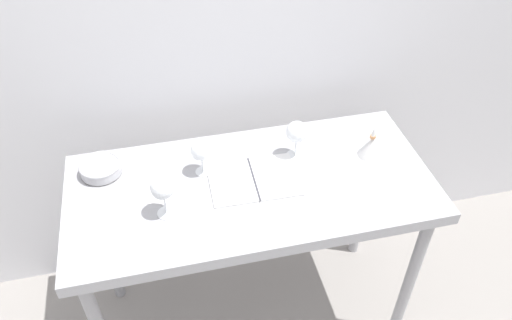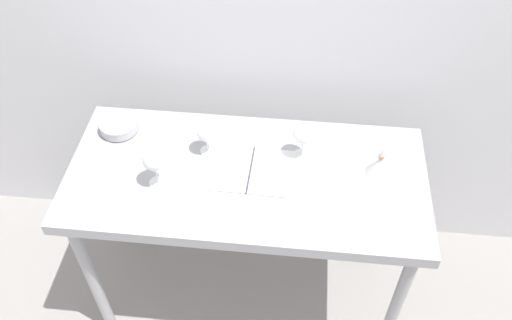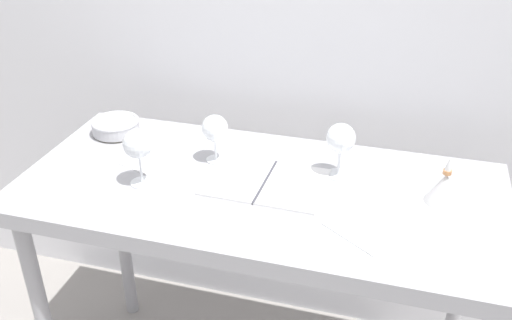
# 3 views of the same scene
# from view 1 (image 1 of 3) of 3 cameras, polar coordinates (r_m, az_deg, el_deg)

# --- Properties ---
(ground_plane) EXTENTS (6.00, 6.00, 0.00)m
(ground_plane) POSITION_cam_1_polar(r_m,az_deg,el_deg) (2.62, -0.45, -16.89)
(ground_plane) COLOR gray
(back_wall) EXTENTS (3.80, 0.04, 2.60)m
(back_wall) POSITION_cam_1_polar(r_m,az_deg,el_deg) (2.08, -3.71, 14.72)
(back_wall) COLOR silver
(back_wall) RESTS_ON ground_plane
(steel_counter) EXTENTS (1.40, 0.65, 0.90)m
(steel_counter) POSITION_cam_1_polar(r_m,az_deg,el_deg) (1.99, -0.53, -4.88)
(steel_counter) COLOR #A1A1A6
(steel_counter) RESTS_ON ground_plane
(wine_glass_far_right) EXTENTS (0.09, 0.09, 0.17)m
(wine_glass_far_right) POSITION_cam_1_polar(r_m,az_deg,el_deg) (1.97, 4.65, 3.12)
(wine_glass_far_right) COLOR white
(wine_glass_far_right) RESTS_ON steel_counter
(wine_glass_near_left) EXTENTS (0.09, 0.09, 0.17)m
(wine_glass_near_left) POSITION_cam_1_polar(r_m,az_deg,el_deg) (1.75, -10.60, -3.25)
(wine_glass_near_left) COLOR white
(wine_glass_near_left) RESTS_ON steel_counter
(wine_glass_far_left) EXTENTS (0.08, 0.08, 0.15)m
(wine_glass_far_left) POSITION_cam_1_polar(r_m,az_deg,el_deg) (1.90, -6.25, 0.97)
(wine_glass_far_left) COLOR white
(wine_glass_far_left) RESTS_ON steel_counter
(open_notebook) EXTENTS (0.35, 0.25, 0.01)m
(open_notebook) POSITION_cam_1_polar(r_m,az_deg,el_deg) (1.93, -0.25, -2.21)
(open_notebook) COLOR white
(open_notebook) RESTS_ON steel_counter
(tasting_sheet_upper) EXTENTS (0.22, 0.28, 0.00)m
(tasting_sheet_upper) POSITION_cam_1_polar(r_m,az_deg,el_deg) (1.96, -11.05, -2.30)
(tasting_sheet_upper) COLOR white
(tasting_sheet_upper) RESTS_ON steel_counter
(tasting_sheet_lower) EXTENTS (0.31, 0.33, 0.00)m
(tasting_sheet_lower) POSITION_cam_1_polar(r_m,az_deg,el_deg) (1.95, 10.02, -2.49)
(tasting_sheet_lower) COLOR white
(tasting_sheet_lower) RESTS_ON steel_counter
(tasting_bowl) EXTENTS (0.16, 0.16, 0.05)m
(tasting_bowl) POSITION_cam_1_polar(r_m,az_deg,el_deg) (2.03, -17.28, -0.86)
(tasting_bowl) COLOR #DBCC66
(tasting_bowl) RESTS_ON steel_counter
(decanter_funnel) EXTENTS (0.10, 0.10, 0.14)m
(decanter_funnel) POSITION_cam_1_polar(r_m,az_deg,el_deg) (2.06, 12.96, 1.55)
(decanter_funnel) COLOR silver
(decanter_funnel) RESTS_ON steel_counter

